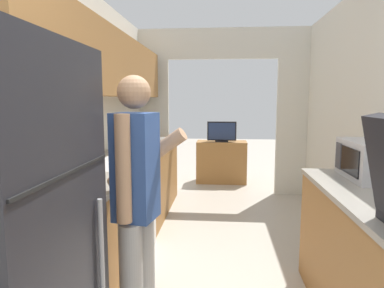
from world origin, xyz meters
The scene contains 9 objects.
wall_left centered at (-1.23, 2.08, 1.47)m, with size 0.38×6.98×2.50m.
wall_far_with_doorway centered at (0.00, 4.61, 1.44)m, with size 2.94×0.06×2.50m.
counter_left centered at (-0.97, 2.77, 0.45)m, with size 0.62×3.58×0.89m.
range_oven centered at (-0.96, 2.29, 0.45)m, with size 0.66×0.74×1.03m.
person centered at (-0.46, 1.18, 0.84)m, with size 0.51×0.42×1.58m.
microwave centered at (1.07, 1.85, 1.02)m, with size 0.36×0.54×0.27m.
tv_cabinet centered at (0.00, 5.32, 0.36)m, with size 0.86×0.42×0.72m.
television centered at (0.00, 5.27, 0.89)m, with size 0.50×0.16×0.35m.
knife centered at (-1.02, 2.79, 0.90)m, with size 0.17×0.32×0.02m.
Camera 1 is at (0.01, -0.63, 1.45)m, focal length 32.00 mm.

